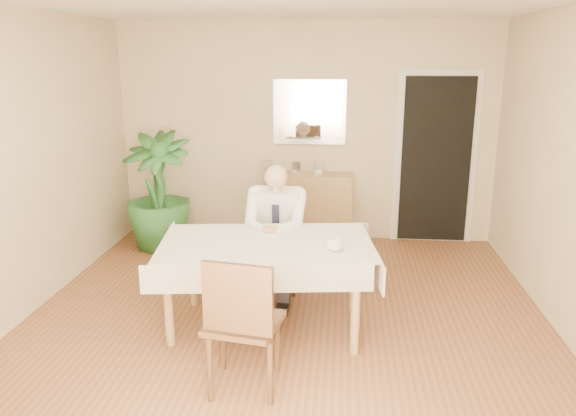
# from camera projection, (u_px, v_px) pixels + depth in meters

# --- Properties ---
(room) EXTENTS (5.00, 5.02, 2.60)m
(room) POSITION_uv_depth(u_px,v_px,m) (284.00, 176.00, 4.34)
(room) COLOR brown
(room) RESTS_ON ground
(window) EXTENTS (1.34, 0.04, 1.44)m
(window) POSITION_uv_depth(u_px,v_px,m) (208.00, 284.00, 1.92)
(window) COLOR silver
(window) RESTS_ON room
(doorway) EXTENTS (0.96, 0.07, 2.10)m
(doorway) POSITION_uv_depth(u_px,v_px,m) (436.00, 160.00, 6.63)
(doorway) COLOR silver
(doorway) RESTS_ON ground
(mirror) EXTENTS (0.86, 0.04, 0.76)m
(mirror) POSITION_uv_depth(u_px,v_px,m) (310.00, 112.00, 6.64)
(mirror) COLOR silver
(mirror) RESTS_ON room
(dining_table) EXTENTS (1.84, 1.23, 0.75)m
(dining_table) POSITION_uv_depth(u_px,v_px,m) (267.00, 252.00, 4.54)
(dining_table) COLOR tan
(dining_table) RESTS_ON ground
(chair_far) EXTENTS (0.41, 0.41, 0.82)m
(chair_far) POSITION_uv_depth(u_px,v_px,m) (279.00, 242.00, 5.44)
(chair_far) COLOR #3E2715
(chair_far) RESTS_ON ground
(chair_near) EXTENTS (0.53, 0.53, 0.98)m
(chair_near) POSITION_uv_depth(u_px,v_px,m) (242.00, 318.00, 3.65)
(chair_near) COLOR #3E2715
(chair_near) RESTS_ON ground
(seated_man) EXTENTS (0.48, 0.72, 1.24)m
(seated_man) POSITION_uv_depth(u_px,v_px,m) (275.00, 227.00, 5.11)
(seated_man) COLOR white
(seated_man) RESTS_ON ground
(plate) EXTENTS (0.26, 0.26, 0.02)m
(plate) POSITION_uv_depth(u_px,v_px,m) (269.00, 232.00, 4.74)
(plate) COLOR white
(plate) RESTS_ON dining_table
(food) EXTENTS (0.14, 0.14, 0.06)m
(food) POSITION_uv_depth(u_px,v_px,m) (269.00, 229.00, 4.74)
(food) COLOR #966746
(food) RESTS_ON dining_table
(knife) EXTENTS (0.01, 0.13, 0.01)m
(knife) POSITION_uv_depth(u_px,v_px,m) (273.00, 232.00, 4.68)
(knife) COLOR silver
(knife) RESTS_ON dining_table
(fork) EXTENTS (0.01, 0.13, 0.01)m
(fork) POSITION_uv_depth(u_px,v_px,m) (264.00, 232.00, 4.69)
(fork) COLOR silver
(fork) RESTS_ON dining_table
(coffee_mug) EXTENTS (0.15, 0.15, 0.10)m
(coffee_mug) POSITION_uv_depth(u_px,v_px,m) (335.00, 244.00, 4.30)
(coffee_mug) COLOR white
(coffee_mug) RESTS_ON dining_table
(sideboard) EXTENTS (1.05, 0.37, 0.83)m
(sideboard) POSITION_uv_depth(u_px,v_px,m) (308.00, 208.00, 6.79)
(sideboard) COLOR tan
(sideboard) RESTS_ON ground
(photo_frame_left) EXTENTS (0.10, 0.02, 0.14)m
(photo_frame_left) POSITION_uv_depth(u_px,v_px,m) (268.00, 166.00, 6.77)
(photo_frame_left) COLOR silver
(photo_frame_left) RESTS_ON sideboard
(photo_frame_center) EXTENTS (0.10, 0.02, 0.14)m
(photo_frame_center) POSITION_uv_depth(u_px,v_px,m) (296.00, 167.00, 6.71)
(photo_frame_center) COLOR silver
(photo_frame_center) RESTS_ON sideboard
(photo_frame_right) EXTENTS (0.10, 0.02, 0.14)m
(photo_frame_right) POSITION_uv_depth(u_px,v_px,m) (318.00, 167.00, 6.72)
(photo_frame_right) COLOR silver
(photo_frame_right) RESTS_ON sideboard
(potted_palm) EXTENTS (0.78, 0.78, 1.36)m
(potted_palm) POSITION_uv_depth(u_px,v_px,m) (158.00, 191.00, 6.49)
(potted_palm) COLOR #205120
(potted_palm) RESTS_ON ground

